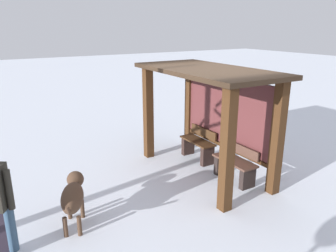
{
  "coord_description": "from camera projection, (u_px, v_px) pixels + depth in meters",
  "views": [
    {
      "loc": [
        5.36,
        -4.12,
        3.16
      ],
      "look_at": [
        -0.32,
        -0.73,
        1.11
      ],
      "focal_mm": 34.86,
      "sensor_mm": 36.0,
      "label": 1
    }
  ],
  "objects": [
    {
      "name": "bus_shelter",
      "position": [
        212.0,
        99.0,
        6.94
      ],
      "size": [
        3.35,
        1.67,
        2.32
      ],
      "color": "#402613",
      "rests_on": "ground"
    },
    {
      "name": "bench_center_inside",
      "position": [
        235.0,
        165.0,
        6.87
      ],
      "size": [
        1.0,
        0.4,
        0.75
      ],
      "color": "#51352A",
      "rests_on": "ground"
    },
    {
      "name": "ground_plane",
      "position": [
        203.0,
        172.0,
        7.35
      ],
      "size": [
        60.0,
        60.0,
        0.0
      ],
      "primitive_type": "plane",
      "color": "white"
    },
    {
      "name": "dog",
      "position": [
        73.0,
        195.0,
        5.28
      ],
      "size": [
        1.12,
        0.64,
        0.75
      ],
      "color": "#493324",
      "rests_on": "ground"
    },
    {
      "name": "bench_left_inside",
      "position": [
        198.0,
        146.0,
        7.95
      ],
      "size": [
        1.0,
        0.38,
        0.78
      ],
      "color": "#402816",
      "rests_on": "ground"
    }
  ]
}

